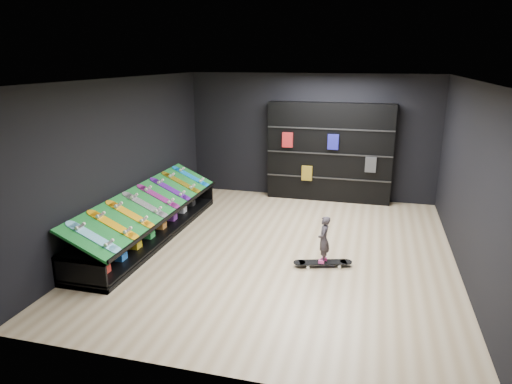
% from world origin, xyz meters
% --- Properties ---
extents(floor, '(6.00, 7.00, 0.01)m').
position_xyz_m(floor, '(0.00, 0.00, 0.00)').
color(floor, tan).
rests_on(floor, ground).
extents(ceiling, '(6.00, 7.00, 0.01)m').
position_xyz_m(ceiling, '(0.00, 0.00, 3.00)').
color(ceiling, white).
rests_on(ceiling, ground).
extents(wall_back, '(6.00, 0.02, 3.00)m').
position_xyz_m(wall_back, '(0.00, 3.50, 1.50)').
color(wall_back, black).
rests_on(wall_back, ground).
extents(wall_front, '(6.00, 0.02, 3.00)m').
position_xyz_m(wall_front, '(0.00, -3.50, 1.50)').
color(wall_front, black).
rests_on(wall_front, ground).
extents(wall_left, '(0.02, 7.00, 3.00)m').
position_xyz_m(wall_left, '(-3.00, 0.00, 1.50)').
color(wall_left, black).
rests_on(wall_left, ground).
extents(wall_right, '(0.02, 7.00, 3.00)m').
position_xyz_m(wall_right, '(3.00, 0.00, 1.50)').
color(wall_right, black).
rests_on(wall_right, ground).
extents(display_rack, '(0.90, 4.50, 0.50)m').
position_xyz_m(display_rack, '(-2.55, 0.00, 0.25)').
color(display_rack, black).
rests_on(display_rack, ground).
extents(turf_ramp, '(0.92, 4.50, 0.46)m').
position_xyz_m(turf_ramp, '(-2.50, 0.00, 0.71)').
color(turf_ramp, '#0E5E1E').
rests_on(turf_ramp, display_rack).
extents(back_shelving, '(2.93, 0.34, 2.35)m').
position_xyz_m(back_shelving, '(0.49, 3.32, 1.17)').
color(back_shelving, black).
rests_on(back_shelving, ground).
extents(floor_skateboard, '(1.00, 0.50, 0.09)m').
position_xyz_m(floor_skateboard, '(0.83, -0.49, 0.05)').
color(floor_skateboard, black).
rests_on(floor_skateboard, ground).
extents(child, '(0.13, 0.18, 0.48)m').
position_xyz_m(child, '(0.83, -0.49, 0.33)').
color(child, black).
rests_on(child, floor_skateboard).
extents(display_board_0, '(0.93, 0.22, 0.50)m').
position_xyz_m(display_board_0, '(-2.49, -1.90, 0.74)').
color(display_board_0, '#0CB2E5').
rests_on(display_board_0, turf_ramp).
extents(display_board_1, '(0.93, 0.22, 0.50)m').
position_xyz_m(display_board_1, '(-2.49, -1.36, 0.74)').
color(display_board_1, yellow).
rests_on(display_board_1, turf_ramp).
extents(display_board_2, '(0.93, 0.22, 0.50)m').
position_xyz_m(display_board_2, '(-2.49, -0.81, 0.74)').
color(display_board_2, orange).
rests_on(display_board_2, turf_ramp).
extents(display_board_3, '(0.93, 0.22, 0.50)m').
position_xyz_m(display_board_3, '(-2.49, -0.27, 0.74)').
color(display_board_3, black).
rests_on(display_board_3, turf_ramp).
extents(display_board_4, '(0.93, 0.22, 0.50)m').
position_xyz_m(display_board_4, '(-2.49, 0.27, 0.74)').
color(display_board_4, '#2626BF').
rests_on(display_board_4, turf_ramp).
extents(display_board_5, '(0.93, 0.22, 0.50)m').
position_xyz_m(display_board_5, '(-2.49, 0.81, 0.74)').
color(display_board_5, purple).
rests_on(display_board_5, turf_ramp).
extents(display_board_6, '(0.93, 0.22, 0.50)m').
position_xyz_m(display_board_6, '(-2.49, 1.36, 0.74)').
color(display_board_6, yellow).
rests_on(display_board_6, turf_ramp).
extents(display_board_7, '(0.93, 0.22, 0.50)m').
position_xyz_m(display_board_7, '(-2.49, 1.90, 0.74)').
color(display_board_7, blue).
rests_on(display_board_7, turf_ramp).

